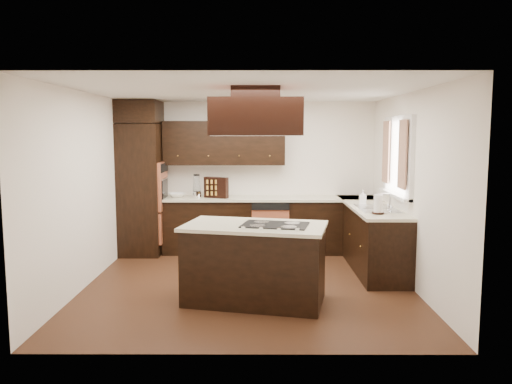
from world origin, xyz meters
TOP-DOWN VIEW (x-y plane):
  - floor at (0.00, 0.00)m, footprint 4.20×4.20m
  - ceiling at (0.00, 0.00)m, footprint 4.20×4.20m
  - wall_back at (0.00, 2.11)m, footprint 4.20×0.02m
  - wall_front at (0.00, -2.11)m, footprint 4.20×0.02m
  - wall_left at (-2.11, 0.00)m, footprint 0.02×4.20m
  - wall_right at (2.11, 0.00)m, footprint 0.02×4.20m
  - oven_column at (-1.78, 1.71)m, footprint 0.65×0.75m
  - wall_oven_face at (-1.43, 1.71)m, footprint 0.05×0.62m
  - base_cabinets_back at (0.03, 1.80)m, footprint 2.93×0.60m
  - base_cabinets_right at (1.80, 0.90)m, footprint 0.60×2.40m
  - countertop_back at (0.03, 1.79)m, footprint 2.93×0.63m
  - countertop_right at (1.79, 0.90)m, footprint 0.63×2.40m
  - upper_cabinets at (-0.43, 1.93)m, footprint 2.00×0.34m
  - dishwasher_front at (0.33, 1.50)m, footprint 0.60×0.05m
  - window_frame at (2.07, 0.55)m, footprint 0.06×1.32m
  - window_pane at (2.10, 0.55)m, footprint 0.00×1.20m
  - curtain_left at (2.01, 0.13)m, footprint 0.02×0.34m
  - curtain_right at (2.01, 0.97)m, footprint 0.02×0.34m
  - sink_rim at (1.80, 0.55)m, footprint 0.52×0.84m
  - island at (0.09, -0.67)m, footprint 1.72×1.17m
  - island_top at (0.09, -0.67)m, footprint 1.79×1.24m
  - cooktop at (0.32, -0.72)m, footprint 0.83×0.64m
  - range_hood at (0.10, -0.55)m, footprint 1.05×0.72m
  - hood_duct at (0.10, -0.55)m, footprint 0.55×0.50m
  - blender_base at (-0.88, 1.78)m, footprint 0.15×0.15m
  - blender_pitcher at (-0.88, 1.78)m, footprint 0.13×0.13m
  - spice_rack at (-0.55, 1.72)m, footprint 0.41×0.26m
  - mixing_bowl at (-1.21, 1.81)m, footprint 0.34×0.34m
  - soap_bottle at (1.69, 1.00)m, footprint 0.11×0.11m
  - paper_towel at (1.70, 0.09)m, footprint 0.14×0.14m

SIDE VIEW (x-z plane):
  - floor at x=0.00m, z-range -0.02..0.00m
  - dishwasher_front at x=0.33m, z-range 0.04..0.76m
  - base_cabinets_back at x=0.03m, z-range 0.00..0.88m
  - base_cabinets_right at x=1.80m, z-range 0.00..0.88m
  - island at x=0.09m, z-range 0.00..0.88m
  - countertop_back at x=0.03m, z-range 0.88..0.92m
  - countertop_right at x=1.79m, z-range 0.88..0.92m
  - island_top at x=0.09m, z-range 0.88..0.92m
  - sink_rim at x=1.80m, z-range 0.92..0.93m
  - cooktop at x=0.32m, z-range 0.92..0.93m
  - mixing_bowl at x=-1.21m, z-range 0.92..0.99m
  - blender_base at x=-0.88m, z-range 0.92..1.02m
  - soap_bottle at x=1.69m, z-range 0.92..1.14m
  - paper_towel at x=1.70m, z-range 0.92..1.17m
  - oven_column at x=-1.78m, z-range 0.00..2.12m
  - spice_rack at x=-0.55m, z-range 0.92..1.26m
  - wall_oven_face at x=-1.43m, z-range 0.73..1.51m
  - blender_pitcher at x=-0.88m, z-range 1.02..1.28m
  - wall_back at x=0.00m, z-range 0.00..2.50m
  - wall_front at x=0.00m, z-range 0.00..2.50m
  - wall_left at x=-2.11m, z-range 0.00..2.50m
  - wall_right at x=2.11m, z-range 0.00..2.50m
  - window_frame at x=2.07m, z-range 1.09..2.21m
  - window_pane at x=2.10m, z-range 1.15..2.15m
  - curtain_left at x=2.01m, z-range 1.25..2.15m
  - curtain_right at x=2.01m, z-range 1.25..2.15m
  - upper_cabinets at x=-0.43m, z-range 1.45..2.17m
  - range_hood at x=0.10m, z-range 1.95..2.37m
  - hood_duct at x=0.10m, z-range 2.37..2.50m
  - ceiling at x=0.00m, z-range 2.50..2.52m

